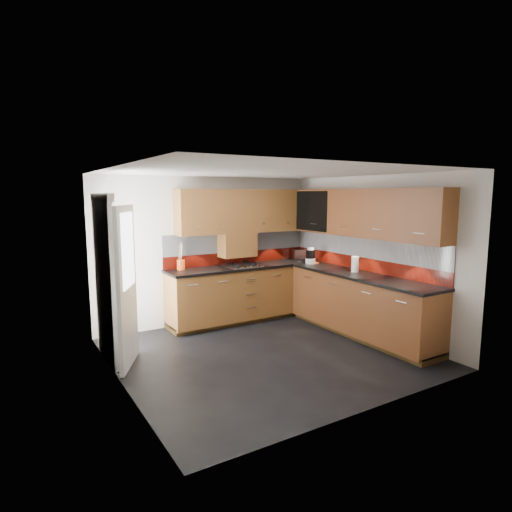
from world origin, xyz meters
TOP-DOWN VIEW (x-y plane):
  - room at (0.00, 0.00)m, footprint 4.00×3.80m
  - base_cabinets at (1.07, 0.72)m, footprint 2.70×3.20m
  - countertop at (1.05, 0.70)m, footprint 2.72×3.22m
  - backsplash at (1.28, 0.93)m, footprint 2.70×3.20m
  - upper_cabinets at (1.23, 0.78)m, footprint 2.50×3.20m
  - extractor_hood at (0.45, 1.64)m, footprint 0.60×0.33m
  - glass_cabinet at (1.71, 1.07)m, footprint 0.32×0.80m
  - back_door at (-1.78, 0.75)m, footprint 0.42×1.19m
  - gas_hob at (0.45, 1.47)m, footprint 0.57×0.50m
  - utensil_pot at (-0.55, 1.66)m, footprint 0.12×0.12m
  - toaster at (1.75, 1.63)m, footprint 0.28×0.21m
  - food_processor at (1.57, 1.08)m, footprint 0.17×0.17m
  - paper_towel at (1.66, 0.11)m, footprint 0.12×0.12m
  - orange_cloth at (1.64, 1.08)m, footprint 0.18×0.16m

SIDE VIEW (x-z plane):
  - base_cabinets at x=1.07m, z-range -0.04..0.91m
  - countertop at x=1.05m, z-range 0.90..0.94m
  - orange_cloth at x=1.64m, z-range 0.94..0.96m
  - gas_hob at x=0.45m, z-range 0.93..0.98m
  - toaster at x=1.75m, z-range 0.94..1.12m
  - back_door at x=-1.78m, z-range 0.01..2.05m
  - utensil_pot at x=-0.55m, z-range 0.82..1.26m
  - paper_towel at x=1.66m, z-range 0.94..1.18m
  - food_processor at x=1.57m, z-range 0.93..1.21m
  - backsplash at x=1.28m, z-range 0.94..1.48m
  - extractor_hood at x=0.45m, z-range 1.08..1.48m
  - room at x=0.00m, z-range 0.18..2.82m
  - upper_cabinets at x=1.23m, z-range 1.48..2.20m
  - glass_cabinet at x=1.71m, z-range 1.54..2.20m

